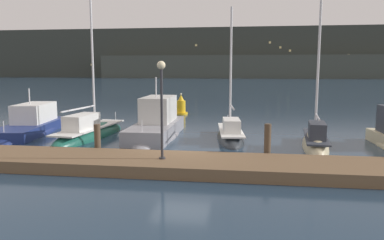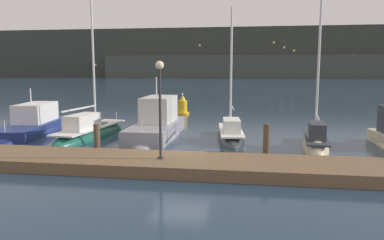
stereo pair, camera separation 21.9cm
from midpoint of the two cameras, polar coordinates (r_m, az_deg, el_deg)
name	(u,v)px [view 2 (the right image)]	position (r m, az deg, el deg)	size (l,w,h in m)	color
ground_plane	(180,158)	(16.52, -1.44, -5.77)	(400.00, 400.00, 0.00)	#1E3347
dock	(171,164)	(14.61, -2.81, -6.71)	(44.95, 2.80, 0.45)	brown
mooring_pile_2	(97,140)	(17.12, -13.92, -3.03)	(0.28, 0.28, 1.46)	#4C3D2D
mooring_pile_3	(266,143)	(15.83, 11.66, -3.52)	(0.28, 0.28, 1.63)	#4C3D2D
motorboat_berth_3	(32,128)	(24.66, -22.91, -1.19)	(3.40, 7.69, 3.32)	navy
sailboat_berth_4	(90,135)	(22.03, -14.98, -2.16)	(2.43, 7.39, 11.34)	#195647
motorboat_berth_5	(157,128)	(21.63, -5.06, -1.28)	(2.46, 7.25, 3.87)	gray
sailboat_berth_6	(231,137)	(20.83, 6.22, -2.56)	(2.03, 5.85, 7.82)	#2D3338
sailboat_berth_7	(315,145)	(19.50, 18.61, -3.64)	(1.82, 5.54, 8.95)	beige
channel_buoy	(183,107)	(31.78, -1.24, 2.06)	(1.13, 1.13, 1.80)	gold
dock_lamppost	(160,93)	(14.13, -4.46, 4.05)	(0.32, 0.32, 3.73)	#2D2D33
hillside_backdrop	(250,55)	(151.89, 8.85, 9.75)	(240.00, 23.00, 19.27)	#333833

